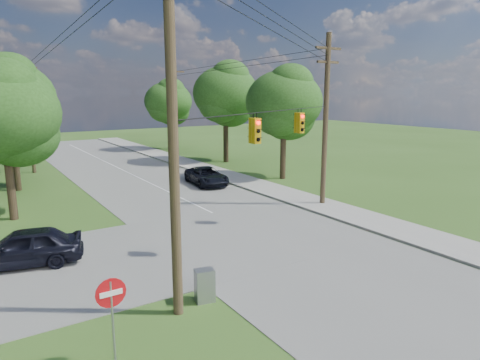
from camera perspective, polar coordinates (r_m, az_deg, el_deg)
ground at (r=16.58m, az=7.44°, el=-13.56°), size 140.00×140.00×0.00m
main_road at (r=21.37m, az=2.89°, el=-7.55°), size 10.00×100.00×0.03m
sidewalk_east at (r=25.67m, az=15.19°, el=-4.55°), size 2.60×100.00×0.12m
pole_sw at (r=12.91m, az=-9.00°, el=7.92°), size 2.00×0.32×12.00m
pole_ne at (r=26.98m, az=11.34°, el=8.08°), size 2.00×0.32×10.50m
pole_north_e at (r=45.45m, az=-8.50°, el=9.10°), size 2.00×0.32×10.00m
pole_north_w at (r=41.71m, az=-26.33°, el=7.82°), size 2.00×0.32×10.00m
power_lines at (r=25.65m, az=-6.73°, el=16.29°), size 13.93×29.62×4.93m
traffic_signals at (r=20.12m, az=5.30°, el=7.20°), size 4.91×3.27×1.05m
tree_w_near at (r=26.47m, az=-29.08°, el=7.78°), size 6.00×6.00×8.40m
tree_w_mid at (r=34.50m, az=-28.48°, el=9.49°), size 6.40×6.40×9.22m
tree_e_near at (r=35.01m, az=5.90°, el=10.29°), size 6.20×6.20×8.81m
tree_e_mid at (r=43.53m, az=-1.94°, el=11.45°), size 6.60×6.60×9.64m
tree_e_far at (r=53.79m, az=-9.53°, el=10.28°), size 5.80×5.80×8.32m
car_cross_dark at (r=19.76m, az=-26.94°, el=-8.01°), size 4.91×2.83×1.57m
car_main_north at (r=33.05m, az=-4.49°, el=0.54°), size 2.76×5.04×1.34m
control_cabinet at (r=15.03m, az=-4.73°, el=-13.84°), size 0.72×0.58×1.16m
do_not_enter_sign at (r=11.85m, az=-16.76°, el=-15.33°), size 0.80×0.08×2.41m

